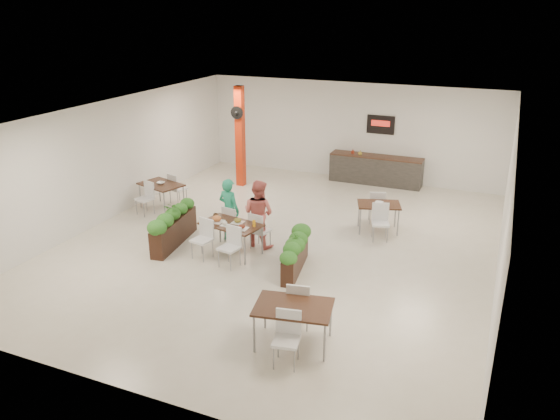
{
  "coord_description": "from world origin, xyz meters",
  "views": [
    {
      "loc": [
        4.8,
        -11.38,
        5.53
      ],
      "look_at": [
        0.22,
        -0.56,
        1.1
      ],
      "focal_mm": 35.0,
      "sensor_mm": 36.0,
      "label": 1
    }
  ],
  "objects_px": {
    "diner_man": "(229,210)",
    "planter_right": "(295,251)",
    "side_table_a": "(161,188)",
    "service_counter": "(376,169)",
    "main_table": "(231,228)",
    "side_table_c": "(293,312)",
    "red_column": "(240,136)",
    "planter_left": "(174,224)",
    "diner_woman": "(259,213)",
    "side_table_b": "(379,209)"
  },
  "relations": [
    {
      "from": "side_table_a",
      "to": "side_table_c",
      "type": "distance_m",
      "value": 7.65
    },
    {
      "from": "service_counter",
      "to": "side_table_c",
      "type": "xyz_separation_m",
      "value": [
        0.87,
        -9.52,
        0.14
      ]
    },
    {
      "from": "red_column",
      "to": "service_counter",
      "type": "distance_m",
      "value": 4.56
    },
    {
      "from": "red_column",
      "to": "service_counter",
      "type": "bearing_deg",
      "value": 25.0
    },
    {
      "from": "planter_left",
      "to": "planter_right",
      "type": "distance_m",
      "value": 3.27
    },
    {
      "from": "diner_woman",
      "to": "side_table_a",
      "type": "xyz_separation_m",
      "value": [
        -3.66,
        1.25,
        -0.2
      ]
    },
    {
      "from": "planter_right",
      "to": "side_table_b",
      "type": "distance_m",
      "value": 3.18
    },
    {
      "from": "service_counter",
      "to": "main_table",
      "type": "height_order",
      "value": "service_counter"
    },
    {
      "from": "diner_woman",
      "to": "diner_man",
      "type": "bearing_deg",
      "value": 10.57
    },
    {
      "from": "service_counter",
      "to": "main_table",
      "type": "xyz_separation_m",
      "value": [
        -1.85,
        -6.63,
        0.14
      ]
    },
    {
      "from": "red_column",
      "to": "planter_right",
      "type": "distance_m",
      "value": 6.47
    },
    {
      "from": "diner_man",
      "to": "side_table_a",
      "type": "distance_m",
      "value": 3.12
    },
    {
      "from": "diner_woman",
      "to": "planter_right",
      "type": "bearing_deg",
      "value": 155.25
    },
    {
      "from": "red_column",
      "to": "service_counter",
      "type": "xyz_separation_m",
      "value": [
        4.0,
        1.86,
        -1.15
      ]
    },
    {
      "from": "red_column",
      "to": "side_table_c",
      "type": "distance_m",
      "value": 9.13
    },
    {
      "from": "side_table_c",
      "to": "planter_right",
      "type": "bearing_deg",
      "value": 100.36
    },
    {
      "from": "red_column",
      "to": "diner_woman",
      "type": "distance_m",
      "value": 4.91
    },
    {
      "from": "red_column",
      "to": "planter_right",
      "type": "relative_size",
      "value": 1.85
    },
    {
      "from": "planter_left",
      "to": "side_table_a",
      "type": "bearing_deg",
      "value": 130.81
    },
    {
      "from": "red_column",
      "to": "side_table_b",
      "type": "bearing_deg",
      "value": -22.55
    },
    {
      "from": "main_table",
      "to": "side_table_c",
      "type": "xyz_separation_m",
      "value": [
        2.72,
        -2.89,
        -0.0
      ]
    },
    {
      "from": "red_column",
      "to": "planter_left",
      "type": "relative_size",
      "value": 1.55
    },
    {
      "from": "side_table_a",
      "to": "diner_man",
      "type": "bearing_deg",
      "value": -6.25
    },
    {
      "from": "service_counter",
      "to": "diner_woman",
      "type": "relative_size",
      "value": 1.8
    },
    {
      "from": "main_table",
      "to": "diner_man",
      "type": "xyz_separation_m",
      "value": [
        -0.39,
        0.65,
        0.17
      ]
    },
    {
      "from": "side_table_b",
      "to": "side_table_c",
      "type": "xyz_separation_m",
      "value": [
        -0.15,
        -5.57,
        0.02
      ]
    },
    {
      "from": "planter_left",
      "to": "planter_right",
      "type": "height_order",
      "value": "planter_left"
    },
    {
      "from": "planter_left",
      "to": "diner_woman",
      "type": "bearing_deg",
      "value": 20.66
    },
    {
      "from": "planter_right",
      "to": "side_table_c",
      "type": "xyz_separation_m",
      "value": [
        0.99,
        -2.61,
        0.15
      ]
    },
    {
      "from": "service_counter",
      "to": "diner_woman",
      "type": "distance_m",
      "value": 6.16
    },
    {
      "from": "main_table",
      "to": "side_table_a",
      "type": "bearing_deg",
      "value": 149.67
    },
    {
      "from": "diner_man",
      "to": "side_table_a",
      "type": "xyz_separation_m",
      "value": [
        -2.86,
        1.25,
        -0.17
      ]
    },
    {
      "from": "diner_woman",
      "to": "side_table_b",
      "type": "bearing_deg",
      "value": -129.98
    },
    {
      "from": "service_counter",
      "to": "diner_woman",
      "type": "height_order",
      "value": "service_counter"
    },
    {
      "from": "planter_right",
      "to": "side_table_b",
      "type": "height_order",
      "value": "side_table_b"
    },
    {
      "from": "main_table",
      "to": "planter_left",
      "type": "distance_m",
      "value": 1.54
    },
    {
      "from": "side_table_a",
      "to": "planter_left",
      "type": "bearing_deg",
      "value": -31.86
    },
    {
      "from": "planter_left",
      "to": "side_table_b",
      "type": "xyz_separation_m",
      "value": [
        4.41,
        2.76,
        0.09
      ]
    },
    {
      "from": "diner_man",
      "to": "side_table_c",
      "type": "height_order",
      "value": "diner_man"
    },
    {
      "from": "red_column",
      "to": "side_table_a",
      "type": "relative_size",
      "value": 1.91
    },
    {
      "from": "diner_woman",
      "to": "planter_right",
      "type": "height_order",
      "value": "diner_woman"
    },
    {
      "from": "main_table",
      "to": "diner_woman",
      "type": "bearing_deg",
      "value": 57.85
    },
    {
      "from": "side_table_c",
      "to": "service_counter",
      "type": "bearing_deg",
      "value": 84.75
    },
    {
      "from": "service_counter",
      "to": "planter_right",
      "type": "height_order",
      "value": "service_counter"
    },
    {
      "from": "red_column",
      "to": "side_table_b",
      "type": "height_order",
      "value": "red_column"
    },
    {
      "from": "side_table_a",
      "to": "side_table_b",
      "type": "bearing_deg",
      "value": 24.57
    },
    {
      "from": "planter_left",
      "to": "side_table_a",
      "type": "distance_m",
      "value": 2.62
    },
    {
      "from": "service_counter",
      "to": "diner_man",
      "type": "height_order",
      "value": "service_counter"
    },
    {
      "from": "main_table",
      "to": "diner_man",
      "type": "distance_m",
      "value": 0.78
    },
    {
      "from": "diner_man",
      "to": "planter_right",
      "type": "relative_size",
      "value": 0.93
    }
  ]
}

